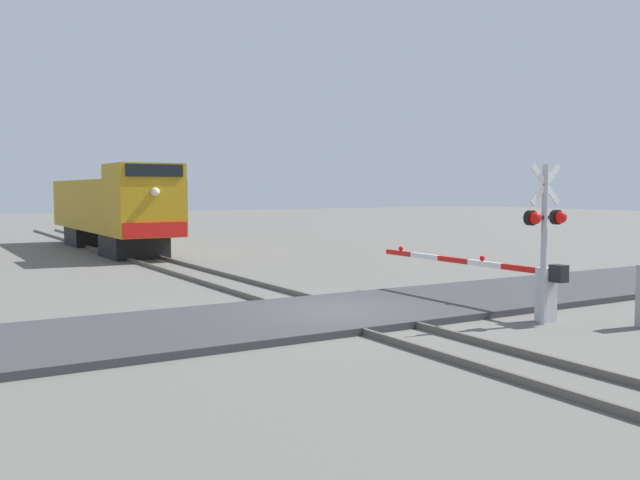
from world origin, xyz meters
name	(u,v)px	position (x,y,z in m)	size (l,w,h in m)	color
ground_plane	(336,316)	(0.00, 0.00, 0.00)	(160.00, 160.00, 0.00)	#605E59
rail_track_left	(311,315)	(-0.72, 0.00, 0.07)	(0.08, 80.00, 0.15)	#59544C
rail_track_right	(360,310)	(0.72, 0.00, 0.07)	(0.08, 80.00, 0.15)	#59544C
road_surface	(336,312)	(0.00, 0.00, 0.08)	(36.00, 4.52, 0.16)	#38383A
locomotive	(112,208)	(0.00, 20.90, 2.13)	(2.84, 14.53, 4.18)	black
crossing_signal	(545,227)	(3.46, -3.40, 2.25)	(1.18, 0.33, 3.68)	#ADADB2
crossing_gate	(516,280)	(3.83, -2.20, 0.87)	(0.36, 6.76, 1.38)	silver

